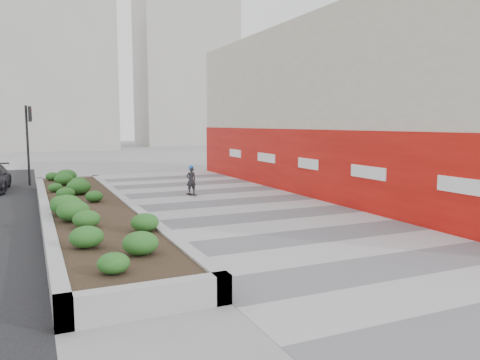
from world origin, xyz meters
name	(u,v)px	position (x,y,z in m)	size (l,w,h in m)	color
ground	(345,252)	(0.00, 0.00, 0.00)	(160.00, 160.00, 0.00)	gray
walkway	(287,228)	(0.00, 3.00, 0.01)	(8.00, 36.00, 0.01)	#A8A8AD
building	(352,108)	(6.98, 8.98, 3.98)	(6.04, 24.08, 8.00)	#BDB6A1
planter	(88,207)	(-5.50, 7.00, 0.42)	(3.00, 18.00, 0.90)	#9E9EA0
traffic_signal_near	(29,133)	(-7.23, 17.50, 2.76)	(0.33, 0.28, 4.20)	black
distant_bldg_north_l	(45,69)	(-5.00, 55.00, 10.00)	(16.00, 12.00, 20.00)	#ADAAA3
distant_bldg_north_r	(186,66)	(15.00, 60.00, 12.00)	(14.00, 10.00, 24.00)	#ADAAA3
manhole_cover	(300,227)	(0.50, 3.00, 0.00)	(0.44, 0.44, 0.01)	#595654
skateboarder	(191,180)	(-0.60, 10.63, 0.71)	(0.46, 0.75, 1.39)	beige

